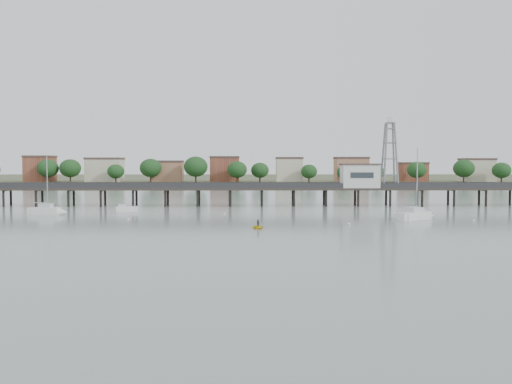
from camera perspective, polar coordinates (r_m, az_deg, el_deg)
ground_plane at (r=65.35m, az=-1.37°, el=-5.44°), size 500.00×500.00×0.00m
pier at (r=124.78m, az=-1.02°, el=0.34°), size 150.00×5.00×5.50m
pier_building at (r=126.99m, az=10.34°, el=1.63°), size 8.40×5.40×5.30m
lattice_tower at (r=128.36m, az=13.22°, el=3.60°), size 3.20×3.20×15.50m
sailboat_b at (r=110.68m, az=-19.84°, el=-1.81°), size 6.84×2.73×11.15m
sailboat_c at (r=99.77m, az=16.04°, el=-2.26°), size 7.56×6.00×12.59m
white_tender at (r=113.52m, az=-12.86°, el=-1.67°), size 4.44×2.78×1.61m
yellow_dinghy at (r=82.70m, az=0.20°, el=-3.66°), size 2.16×1.02×2.91m
dinghy_occupant at (r=82.70m, az=0.20°, el=-3.66°), size 0.52×1.12×0.26m
mooring_buoys at (r=97.95m, az=6.37°, el=-2.59°), size 57.16×19.11×0.39m
far_shore at (r=304.34m, az=-0.72°, el=1.37°), size 500.00×170.00×10.40m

